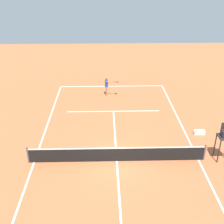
% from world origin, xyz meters
% --- Properties ---
extents(ground_plane, '(60.00, 60.00, 0.00)m').
position_xyz_m(ground_plane, '(0.00, 0.00, 0.00)').
color(ground_plane, '#B76038').
extents(court_lines, '(10.08, 24.66, 0.01)m').
position_xyz_m(court_lines, '(0.00, 0.00, 0.00)').
color(court_lines, white).
rests_on(court_lines, ground).
extents(tennis_net, '(10.68, 0.10, 1.07)m').
position_xyz_m(tennis_net, '(0.00, 0.00, 0.50)').
color(tennis_net, '#4C4C51').
rests_on(tennis_net, ground).
extents(player_serving, '(1.28, 0.69, 1.76)m').
position_xyz_m(player_serving, '(0.47, -10.09, 1.05)').
color(player_serving, '#9E704C').
rests_on(player_serving, ground).
extents(tennis_ball, '(0.07, 0.07, 0.07)m').
position_xyz_m(tennis_ball, '(0.11, -7.37, 0.03)').
color(tennis_ball, '#CCE033').
rests_on(tennis_ball, ground).
extents(equipment_bag, '(0.76, 0.32, 0.30)m').
position_xyz_m(equipment_bag, '(-5.92, -3.01, 0.15)').
color(equipment_bag, white).
rests_on(equipment_bag, ground).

